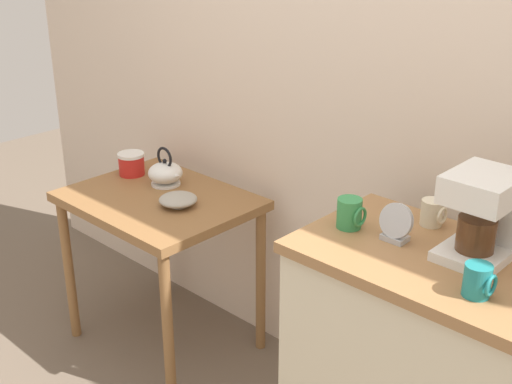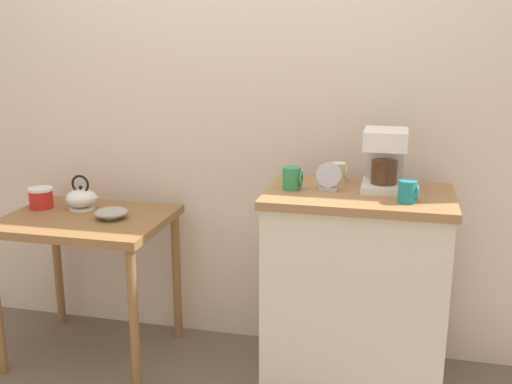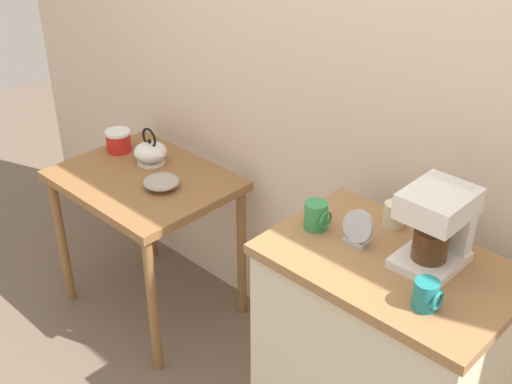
{
  "view_description": "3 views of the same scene",
  "coord_description": "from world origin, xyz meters",
  "px_view_note": "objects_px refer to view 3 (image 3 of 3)",
  "views": [
    {
      "loc": [
        1.41,
        -1.62,
        1.87
      ],
      "look_at": [
        -0.07,
        -0.05,
        0.96
      ],
      "focal_mm": 47.29,
      "sensor_mm": 36.0,
      "label": 1
    },
    {
      "loc": [
        0.74,
        -2.5,
        1.58
      ],
      "look_at": [
        0.16,
        -0.08,
        0.93
      ],
      "focal_mm": 42.23,
      "sensor_mm": 36.0,
      "label": 2
    },
    {
      "loc": [
        1.44,
        -1.5,
        2.16
      ],
      "look_at": [
        0.01,
        -0.0,
        0.95
      ],
      "focal_mm": 46.1,
      "sensor_mm": 36.0,
      "label": 3
    }
  ],
  "objects_px": {
    "table_clock": "(358,229)",
    "mug_small_cream": "(394,215)",
    "teakettle": "(151,152)",
    "coffee_maker": "(439,223)",
    "bowl_stoneware": "(161,182)",
    "canister_enamel": "(119,141)",
    "mug_dark_teal": "(427,295)",
    "mug_tall_green": "(316,216)"
  },
  "relations": [
    {
      "from": "canister_enamel",
      "to": "coffee_maker",
      "type": "relative_size",
      "value": 0.47
    },
    {
      "from": "bowl_stoneware",
      "to": "mug_tall_green",
      "type": "distance_m",
      "value": 0.91
    },
    {
      "from": "table_clock",
      "to": "mug_small_cream",
      "type": "bearing_deg",
      "value": 81.59
    },
    {
      "from": "bowl_stoneware",
      "to": "canister_enamel",
      "type": "height_order",
      "value": "canister_enamel"
    },
    {
      "from": "mug_small_cream",
      "to": "table_clock",
      "type": "relative_size",
      "value": 0.7
    },
    {
      "from": "mug_dark_teal",
      "to": "mug_tall_green",
      "type": "bearing_deg",
      "value": 167.69
    },
    {
      "from": "table_clock",
      "to": "coffee_maker",
      "type": "bearing_deg",
      "value": 20.55
    },
    {
      "from": "table_clock",
      "to": "canister_enamel",
      "type": "bearing_deg",
      "value": 176.21
    },
    {
      "from": "table_clock",
      "to": "bowl_stoneware",
      "type": "bearing_deg",
      "value": 179.55
    },
    {
      "from": "teakettle",
      "to": "table_clock",
      "type": "xyz_separation_m",
      "value": [
        1.25,
        -0.12,
        0.2
      ]
    },
    {
      "from": "coffee_maker",
      "to": "mug_dark_teal",
      "type": "height_order",
      "value": "coffee_maker"
    },
    {
      "from": "teakettle",
      "to": "mug_dark_teal",
      "type": "distance_m",
      "value": 1.61
    },
    {
      "from": "coffee_maker",
      "to": "mug_small_cream",
      "type": "relative_size",
      "value": 3.07
    },
    {
      "from": "teakettle",
      "to": "canister_enamel",
      "type": "xyz_separation_m",
      "value": [
        -0.21,
        -0.03,
        -0.0
      ]
    },
    {
      "from": "bowl_stoneware",
      "to": "mug_dark_teal",
      "type": "xyz_separation_m",
      "value": [
        1.36,
        -0.14,
        0.22
      ]
    },
    {
      "from": "coffee_maker",
      "to": "bowl_stoneware",
      "type": "bearing_deg",
      "value": -176.48
    },
    {
      "from": "canister_enamel",
      "to": "mug_dark_teal",
      "type": "height_order",
      "value": "mug_dark_teal"
    },
    {
      "from": "teakettle",
      "to": "mug_small_cream",
      "type": "distance_m",
      "value": 1.29
    },
    {
      "from": "mug_small_cream",
      "to": "table_clock",
      "type": "height_order",
      "value": "table_clock"
    },
    {
      "from": "mug_tall_green",
      "to": "mug_dark_teal",
      "type": "height_order",
      "value": "mug_tall_green"
    },
    {
      "from": "canister_enamel",
      "to": "mug_tall_green",
      "type": "xyz_separation_m",
      "value": [
        1.31,
        -0.12,
        0.2
      ]
    },
    {
      "from": "coffee_maker",
      "to": "mug_dark_teal",
      "type": "bearing_deg",
      "value": -64.61
    },
    {
      "from": "bowl_stoneware",
      "to": "table_clock",
      "type": "height_order",
      "value": "table_clock"
    },
    {
      "from": "bowl_stoneware",
      "to": "coffee_maker",
      "type": "bearing_deg",
      "value": 3.52
    },
    {
      "from": "teakettle",
      "to": "mug_dark_teal",
      "type": "relative_size",
      "value": 2.09
    },
    {
      "from": "bowl_stoneware",
      "to": "teakettle",
      "type": "relative_size",
      "value": 0.85
    },
    {
      "from": "mug_dark_teal",
      "to": "table_clock",
      "type": "bearing_deg",
      "value": 158.84
    },
    {
      "from": "coffee_maker",
      "to": "mug_small_cream",
      "type": "bearing_deg",
      "value": 156.78
    },
    {
      "from": "teakettle",
      "to": "coffee_maker",
      "type": "bearing_deg",
      "value": -1.5
    },
    {
      "from": "canister_enamel",
      "to": "mug_small_cream",
      "type": "bearing_deg",
      "value": 2.9
    },
    {
      "from": "bowl_stoneware",
      "to": "mug_dark_teal",
      "type": "distance_m",
      "value": 1.38
    },
    {
      "from": "canister_enamel",
      "to": "teakettle",
      "type": "bearing_deg",
      "value": 7.3
    },
    {
      "from": "teakettle",
      "to": "mug_small_cream",
      "type": "relative_size",
      "value": 2.21
    },
    {
      "from": "mug_tall_green",
      "to": "table_clock",
      "type": "relative_size",
      "value": 0.8
    },
    {
      "from": "bowl_stoneware",
      "to": "canister_enamel",
      "type": "distance_m",
      "value": 0.44
    },
    {
      "from": "canister_enamel",
      "to": "mug_dark_teal",
      "type": "distance_m",
      "value": 1.82
    },
    {
      "from": "bowl_stoneware",
      "to": "table_clock",
      "type": "bearing_deg",
      "value": -0.45
    },
    {
      "from": "coffee_maker",
      "to": "table_clock",
      "type": "distance_m",
      "value": 0.26
    },
    {
      "from": "teakettle",
      "to": "mug_tall_green",
      "type": "height_order",
      "value": "mug_tall_green"
    },
    {
      "from": "mug_dark_teal",
      "to": "canister_enamel",
      "type": "bearing_deg",
      "value": 172.86
    },
    {
      "from": "mug_small_cream",
      "to": "bowl_stoneware",
      "type": "bearing_deg",
      "value": -171.16
    },
    {
      "from": "coffee_maker",
      "to": "canister_enamel",
      "type": "bearing_deg",
      "value": 179.61
    }
  ]
}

